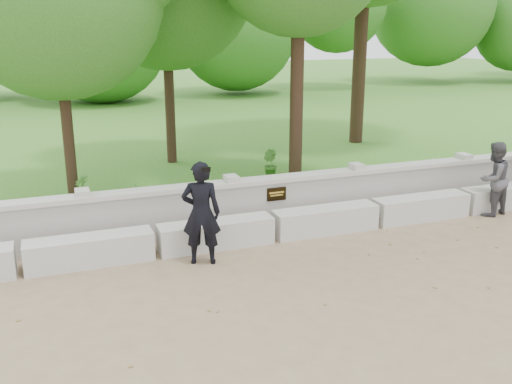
# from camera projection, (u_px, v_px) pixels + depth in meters

# --- Properties ---
(ground) EXTENTS (80.00, 80.00, 0.00)m
(ground) POSITION_uv_depth(u_px,v_px,m) (324.00, 285.00, 8.02)
(ground) COLOR #8D7956
(ground) RESTS_ON ground
(lawn) EXTENTS (40.00, 22.00, 0.25)m
(lawn) POSITION_uv_depth(u_px,v_px,m) (146.00, 123.00, 20.56)
(lawn) COLOR #347120
(lawn) RESTS_ON ground
(concrete_bench) EXTENTS (11.90, 0.45, 0.45)m
(concrete_bench) POSITION_uv_depth(u_px,v_px,m) (273.00, 227.00, 9.66)
(concrete_bench) COLOR #B9B6AF
(concrete_bench) RESTS_ON ground
(parapet_wall) EXTENTS (12.50, 0.35, 0.90)m
(parapet_wall) POSITION_uv_depth(u_px,v_px,m) (258.00, 202.00, 10.22)
(parapet_wall) COLOR #AEABA4
(parapet_wall) RESTS_ON ground
(man_main) EXTENTS (0.67, 0.62, 1.60)m
(man_main) POSITION_uv_depth(u_px,v_px,m) (201.00, 213.00, 8.55)
(man_main) COLOR black
(man_main) RESTS_ON ground
(visitor_left) EXTENTS (0.80, 0.68, 1.43)m
(visitor_left) POSITION_uv_depth(u_px,v_px,m) (493.00, 179.00, 10.79)
(visitor_left) COLOR #444349
(visitor_left) RESTS_ON ground
(shrub_a) EXTENTS (0.33, 0.36, 0.57)m
(shrub_a) POSITION_uv_depth(u_px,v_px,m) (139.00, 199.00, 10.15)
(shrub_a) COLOR #386D25
(shrub_a) RESTS_ON lawn
(shrub_b) EXTENTS (0.33, 0.39, 0.64)m
(shrub_b) POSITION_uv_depth(u_px,v_px,m) (270.00, 164.00, 12.57)
(shrub_b) COLOR #386D25
(shrub_b) RESTS_ON lawn
(shrub_d) EXTENTS (0.39, 0.41, 0.56)m
(shrub_d) POSITION_uv_depth(u_px,v_px,m) (82.00, 191.00, 10.69)
(shrub_d) COLOR #386D25
(shrub_d) RESTS_ON lawn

